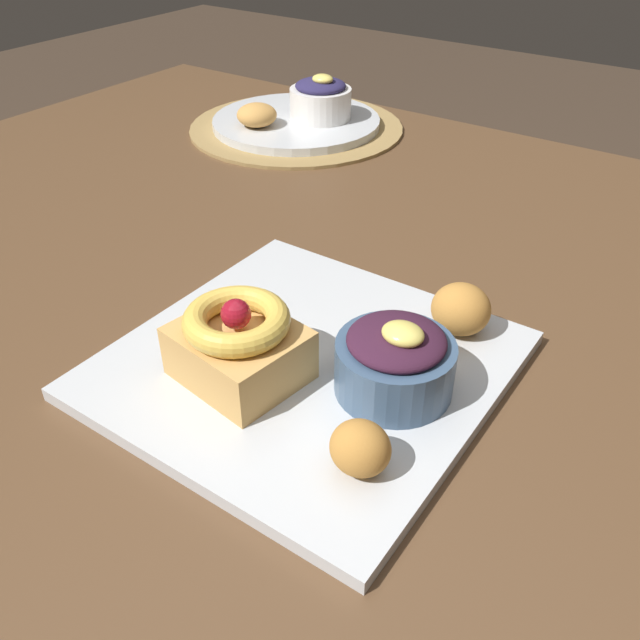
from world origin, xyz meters
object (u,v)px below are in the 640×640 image
at_px(berry_ramekin, 395,360).
at_px(back_plate, 296,122).
at_px(fritter_front, 461,309).
at_px(fritter_middle, 360,448).
at_px(cake_slice, 239,343).
at_px(back_ramekin, 321,99).
at_px(front_plate, 306,365).
at_px(back_pastry, 257,115).

distance_m(berry_ramekin, back_plate, 0.63).
relative_size(fritter_front, fritter_middle, 1.21).
height_order(cake_slice, back_ramekin, back_ramekin).
distance_m(front_plate, fritter_middle, 0.13).
relative_size(cake_slice, back_ramekin, 1.13).
xyz_separation_m(front_plate, berry_ramekin, (0.08, 0.01, 0.03)).
distance_m(cake_slice, back_plate, 0.61).
bearing_deg(cake_slice, front_plate, 55.73).
xyz_separation_m(fritter_middle, back_pastry, (-0.48, 0.48, 0.00)).
xyz_separation_m(fritter_front, back_plate, (-0.44, 0.36, -0.02)).
bearing_deg(back_pastry, fritter_middle, -45.01).
xyz_separation_m(berry_ramekin, fritter_middle, (0.02, -0.08, -0.01)).
distance_m(berry_ramekin, fritter_front, 0.10).
bearing_deg(berry_ramekin, back_plate, 133.34).
height_order(cake_slice, fritter_middle, cake_slice).
height_order(front_plate, berry_ramekin, berry_ramekin).
bearing_deg(fritter_middle, front_plate, 142.66).
relative_size(front_plate, back_plate, 1.16).
distance_m(fritter_front, back_pastry, 0.55).
distance_m(cake_slice, fritter_middle, 0.13).
xyz_separation_m(cake_slice, back_plate, (-0.32, 0.51, -0.03)).
xyz_separation_m(fritter_front, fritter_middle, (0.01, -0.18, -0.00)).
distance_m(cake_slice, berry_ramekin, 0.12).
bearing_deg(fritter_middle, fritter_front, 94.29).
bearing_deg(front_plate, fritter_front, 51.86).
height_order(fritter_front, fritter_middle, fritter_front).
bearing_deg(back_plate, front_plate, -52.74).
bearing_deg(berry_ramekin, front_plate, -173.56).
bearing_deg(back_plate, fritter_front, -39.09).
bearing_deg(back_plate, berry_ramekin, -46.66).
relative_size(cake_slice, back_plate, 0.41).
relative_size(front_plate, fritter_front, 5.78).
bearing_deg(cake_slice, back_plate, 122.28).
bearing_deg(back_ramekin, back_plate, -145.37).
height_order(berry_ramekin, fritter_middle, berry_ramekin).
bearing_deg(fritter_front, back_pastry, 147.60).
distance_m(back_plate, back_ramekin, 0.05).
height_order(fritter_middle, back_ramekin, back_ramekin).
relative_size(berry_ramekin, fritter_front, 1.79).
relative_size(front_plate, berry_ramekin, 3.23).
height_order(cake_slice, berry_ramekin, cake_slice).
bearing_deg(berry_ramekin, cake_slice, -153.29).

